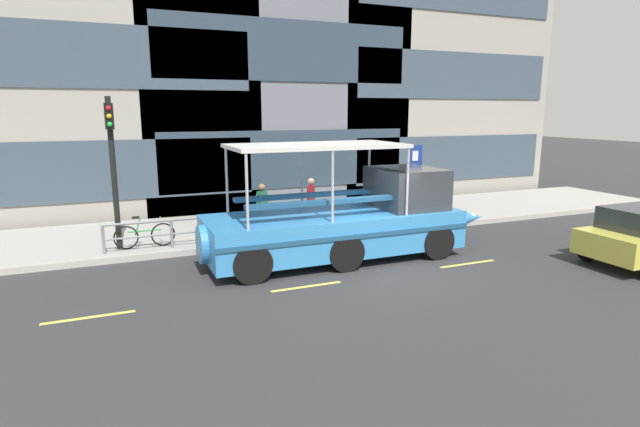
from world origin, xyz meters
name	(u,v)px	position (x,y,z in m)	size (l,w,h in m)	color
ground_plane	(378,266)	(0.00, 0.00, 0.00)	(120.00, 120.00, 0.00)	#333335
sidewalk	(305,222)	(0.00, 5.60, 0.09)	(32.00, 4.80, 0.18)	#A8A59E
curb_edge	(332,237)	(0.00, 3.11, 0.09)	(32.00, 0.18, 0.18)	#B2ADA3
lane_centreline	(393,274)	(0.00, -0.78, 0.00)	(25.80, 0.12, 0.01)	#DBD64C
office_tower_right	(412,4)	(8.72, 12.41, 9.62)	(11.27, 8.11, 19.25)	#9E998E
curb_guardrail	(291,218)	(-1.31, 3.45, 0.76)	(11.26, 0.09, 0.87)	gray
traffic_light_pole	(113,159)	(-6.47, 3.89, 2.83)	(0.24, 0.46, 4.39)	black
parking_sign	(414,170)	(3.72, 4.06, 2.05)	(0.60, 0.12, 2.76)	#4C4F54
leaned_bicycle	(145,235)	(-5.77, 3.77, 0.56)	(1.74, 0.46, 0.96)	black
duck_tour_boat	(351,221)	(-0.29, 1.11, 1.07)	(9.04, 2.59, 3.29)	#388CD1
pedestrian_near_bow	(383,194)	(2.72, 4.57, 1.13)	(0.45, 0.21, 1.57)	black
pedestrian_mid_left	(311,197)	(-0.16, 4.54, 1.21)	(0.34, 0.40, 1.70)	#47423D
pedestrian_mid_right	(262,203)	(-2.02, 4.24, 1.17)	(0.44, 0.29, 1.64)	black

